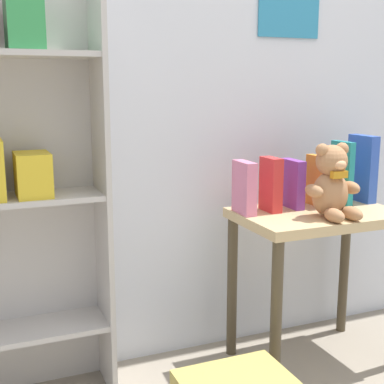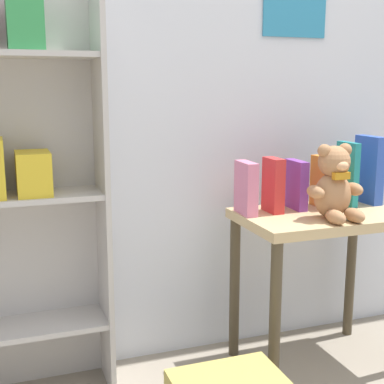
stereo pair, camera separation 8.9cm
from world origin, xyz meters
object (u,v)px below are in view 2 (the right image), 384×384
Objects in this scene: book_standing_pink at (246,188)px; book_standing_orange at (322,182)px; bookshelf_side at (9,170)px; display_table at (320,241)px; book_standing_red at (273,185)px; book_standing_purple at (296,185)px; teddy_bear at (335,185)px; book_standing_teal at (347,174)px; book_standing_blue at (369,170)px.

book_standing_orange is (0.33, 0.00, 0.00)m from book_standing_pink.
bookshelf_side reaches higher than display_table.
book_standing_red is at bearing -0.04° from book_standing_pink.
book_standing_purple reaches higher than display_table.
teddy_bear is 0.19m from book_standing_purple.
bookshelf_side is at bearing 173.57° from book_standing_red.
book_standing_teal is 0.11m from book_standing_blue.
book_standing_blue is at bearing -3.56° from bookshelf_side.
book_standing_teal is at bearing -175.51° from book_standing_blue.
bookshelf_side is at bearing 170.83° from display_table.
book_standing_teal reaches higher than display_table.
bookshelf_side is 1.25m from book_standing_teal.
book_standing_red is at bearing 133.09° from teddy_bear.
book_standing_blue is at bearing 1.16° from book_standing_purple.
teddy_bear is 1.34× the size of book_standing_orange.
book_standing_teal is at bearing 26.09° from display_table.
book_standing_teal reaches higher than book_standing_pink.
book_standing_blue is at bearing 32.51° from teddy_bear.
book_standing_red is at bearing 178.59° from book_standing_teal.
teddy_bear reaches higher than book_standing_pink.
book_standing_teal is at bearing -4.36° from bookshelf_side.
book_standing_orange is 0.11m from book_standing_teal.
book_standing_teal is at bearing -3.40° from book_standing_orange.
book_standing_teal is (0.16, 0.08, 0.23)m from display_table.
book_standing_pink is 0.98× the size of book_standing_orange.
display_table is at bearing -58.29° from book_standing_purple.
book_standing_red is 0.22m from book_standing_orange.
book_standing_red is at bearing -178.97° from book_standing_blue.
bookshelf_side reaches higher than book_standing_teal.
display_table is 0.38m from book_standing_blue.
book_standing_pink is (-0.26, 0.17, -0.02)m from teddy_bear.
book_standing_red reaches higher than book_standing_pink.
book_standing_orange is (0.22, 0.01, -0.00)m from book_standing_red.
book_standing_red is (0.11, -0.00, 0.00)m from book_standing_pink.
book_standing_blue reaches higher than display_table.
teddy_bear is 1.31× the size of book_standing_red.
bookshelf_side is 0.82m from book_standing_pink.
book_standing_orange is at bearing -4.41° from book_standing_purple.
book_standing_pink is at bearing 177.40° from book_standing_red.
book_standing_purple is 0.94× the size of book_standing_orange.
book_standing_purple is (0.22, 0.02, -0.00)m from book_standing_pink.
book_standing_red is (-0.15, 0.16, -0.02)m from teddy_bear.
book_standing_purple is at bearing 10.72° from book_standing_red.
bookshelf_side is 1.04m from book_standing_purple.
book_standing_blue reaches higher than teddy_bear.
book_standing_blue is (0.28, 0.18, 0.01)m from teddy_bear.
book_standing_blue is at bearing 0.24° from book_standing_orange.
book_standing_blue is (0.33, -0.00, 0.04)m from book_standing_purple.
teddy_bear is (-0.01, -0.09, 0.23)m from display_table.
bookshelf_side is 1.14m from display_table.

